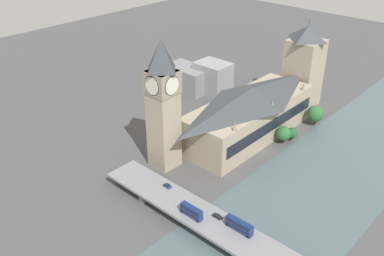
% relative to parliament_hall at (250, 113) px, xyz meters
% --- Properties ---
extents(ground_plane, '(600.00, 600.00, 0.00)m').
position_rel_parliament_hall_xyz_m(ground_plane, '(-17.71, 8.00, -14.21)').
color(ground_plane, '#4C4C4F').
extents(river_water, '(57.76, 360.00, 0.30)m').
position_rel_parliament_hall_xyz_m(river_water, '(-52.59, 8.00, -14.06)').
color(river_water, '#4C6066').
rests_on(river_water, ground_plane).
extents(parliament_hall, '(29.88, 84.48, 28.64)m').
position_rel_parliament_hall_xyz_m(parliament_hall, '(0.00, 0.00, 0.00)').
color(parliament_hall, tan).
rests_on(parliament_hall, ground_plane).
extents(clock_tower, '(13.32, 13.32, 64.70)m').
position_rel_parliament_hall_xyz_m(clock_tower, '(13.61, 52.29, 20.57)').
color(clock_tower, tan).
rests_on(clock_tower, ground_plane).
extents(victoria_tower, '(19.26, 19.26, 55.27)m').
position_rel_parliament_hall_xyz_m(victoria_tower, '(0.06, -55.87, 11.42)').
color(victoria_tower, tan).
rests_on(victoria_tower, ground_plane).
extents(road_bridge, '(147.52, 16.06, 5.76)m').
position_rel_parliament_hall_xyz_m(road_bridge, '(-52.59, 74.37, -9.53)').
color(road_bridge, slate).
rests_on(road_bridge, ground_plane).
extents(double_decker_bus_lead, '(12.00, 2.53, 4.73)m').
position_rel_parliament_hall_xyz_m(double_decker_bus_lead, '(-46.81, 71.32, -5.83)').
color(double_decker_bus_lead, navy).
rests_on(double_decker_bus_lead, road_bridge).
extents(double_decker_bus_mid, '(10.47, 2.57, 4.74)m').
position_rel_parliament_hall_xyz_m(double_decker_bus_mid, '(-27.64, 77.59, -5.84)').
color(double_decker_bus_mid, navy).
rests_on(double_decker_bus_mid, road_bridge).
extents(car_southbound_lead, '(4.09, 1.76, 1.39)m').
position_rel_parliament_hall_xyz_m(car_southbound_lead, '(-35.84, 71.15, -7.76)').
color(car_southbound_lead, black).
rests_on(car_southbound_lead, road_bridge).
extents(car_southbound_mid, '(3.83, 1.92, 1.42)m').
position_rel_parliament_hall_xyz_m(car_southbound_mid, '(-6.61, 70.41, -7.75)').
color(car_southbound_mid, navy).
rests_on(car_southbound_mid, road_bridge).
extents(city_block_west, '(22.50, 17.81, 20.77)m').
position_rel_parliament_hall_xyz_m(city_block_west, '(54.00, -32.92, -3.83)').
color(city_block_west, '#939399').
rests_on(city_block_west, ground_plane).
extents(city_block_center, '(31.55, 19.10, 16.43)m').
position_rel_parliament_hall_xyz_m(city_block_center, '(69.36, -24.49, -6.00)').
color(city_block_center, gray).
rests_on(city_block_center, ground_plane).
extents(tree_embankment_near, '(9.73, 9.73, 12.41)m').
position_rel_parliament_hall_xyz_m(tree_embankment_near, '(-21.47, -35.99, -6.68)').
color(tree_embankment_near, brown).
rests_on(tree_embankment_near, ground_plane).
extents(tree_embankment_mid, '(8.07, 8.07, 10.41)m').
position_rel_parliament_hall_xyz_m(tree_embankment_mid, '(-19.16, -5.27, -7.85)').
color(tree_embankment_mid, brown).
rests_on(tree_embankment_mid, ground_plane).
extents(tree_embankment_far, '(6.16, 6.16, 7.90)m').
position_rel_parliament_hall_xyz_m(tree_embankment_far, '(-21.08, -11.03, -9.41)').
color(tree_embankment_far, brown).
rests_on(tree_embankment_far, ground_plane).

